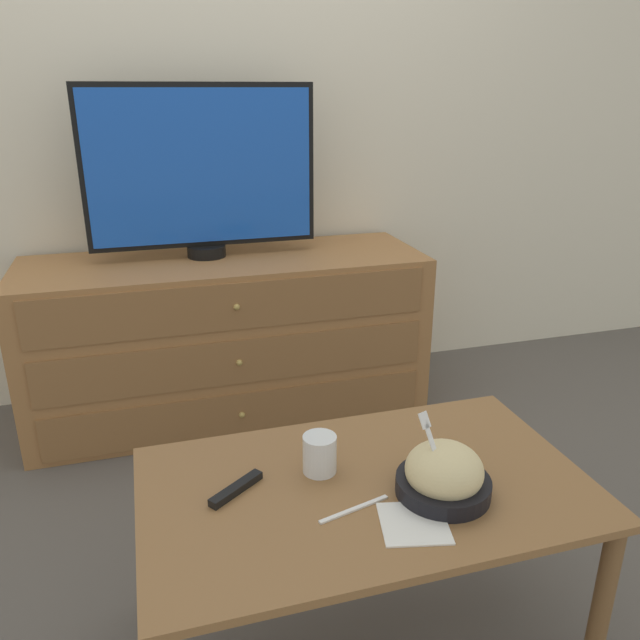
% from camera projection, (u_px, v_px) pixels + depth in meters
% --- Properties ---
extents(ground_plane, '(12.00, 12.00, 0.00)m').
position_uv_depth(ground_plane, '(226.00, 378.00, 3.02)').
color(ground_plane, '#56514C').
extents(wall_back, '(12.00, 0.05, 2.60)m').
position_uv_depth(wall_back, '(208.00, 93.00, 2.59)').
color(wall_back, silver).
rests_on(wall_back, ground_plane).
extents(dresser, '(1.62, 0.57, 0.67)m').
position_uv_depth(dresser, '(228.00, 336.00, 2.62)').
color(dresser, '#9E6B3D').
rests_on(dresser, ground_plane).
extents(tv, '(0.90, 0.15, 0.67)m').
position_uv_depth(tv, '(201.00, 170.00, 2.42)').
color(tv, black).
rests_on(tv, dresser).
extents(coffee_table, '(1.02, 0.60, 0.47)m').
position_uv_depth(coffee_table, '(365.00, 505.00, 1.45)').
color(coffee_table, olive).
rests_on(coffee_table, ground_plane).
extents(takeout_bowl, '(0.21, 0.21, 0.19)m').
position_uv_depth(takeout_bowl, '(444.00, 475.00, 1.38)').
color(takeout_bowl, black).
rests_on(takeout_bowl, coffee_table).
extents(drink_cup, '(0.08, 0.08, 0.09)m').
position_uv_depth(drink_cup, '(320.00, 456.00, 1.46)').
color(drink_cup, white).
rests_on(drink_cup, coffee_table).
extents(napkin, '(0.17, 0.17, 0.00)m').
position_uv_depth(napkin, '(414.00, 523.00, 1.30)').
color(napkin, white).
rests_on(napkin, coffee_table).
extents(knife, '(0.17, 0.05, 0.01)m').
position_uv_depth(knife, '(354.00, 509.00, 1.34)').
color(knife, white).
rests_on(knife, coffee_table).
extents(remote_control, '(0.13, 0.11, 0.02)m').
position_uv_depth(remote_control, '(236.00, 489.00, 1.40)').
color(remote_control, black).
rests_on(remote_control, coffee_table).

